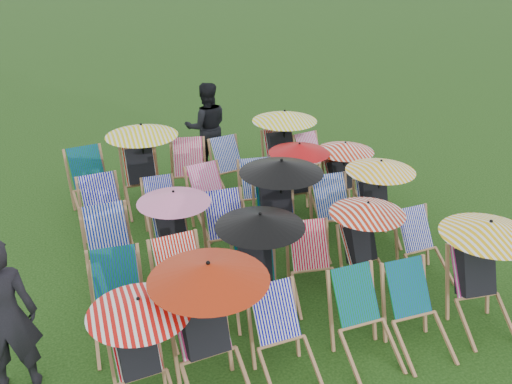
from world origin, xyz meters
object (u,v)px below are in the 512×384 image
object	(u,v)px
deckchair_0	(142,354)
person_left	(4,316)
deckchair_5	(483,273)
person_rear	(207,127)
deckchair_29	(316,161)

from	to	relation	value
deckchair_0	person_left	size ratio (longest dim) A/B	0.68
deckchair_5	person_rear	size ratio (longest dim) A/B	0.76
deckchair_0	deckchair_29	distance (m)	5.89
deckchair_0	person_left	xyz separation A→B (m)	(-1.24, 0.69, 0.26)
person_left	person_rear	distance (m)	6.08
deckchair_0	deckchair_5	size ratio (longest dim) A/B	0.90
deckchair_29	person_rear	bearing A→B (deg)	130.99
deckchair_5	person_left	world-z (taller)	person_left
deckchair_0	person_rear	distance (m)	6.14
deckchair_0	person_left	distance (m)	1.44
deckchair_5	person_left	bearing A→B (deg)	177.88
person_rear	deckchair_0	bearing A→B (deg)	76.21
deckchair_5	deckchair_29	bearing A→B (deg)	97.14
deckchair_0	deckchair_5	xyz separation A→B (m)	(4.01, 0.00, 0.07)
deckchair_29	deckchair_0	bearing A→B (deg)	-142.95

